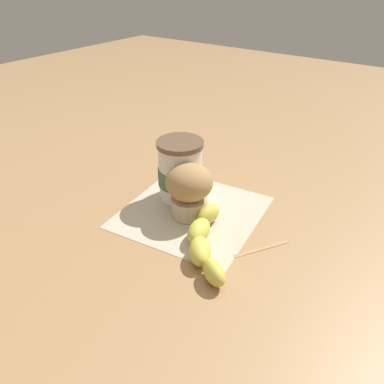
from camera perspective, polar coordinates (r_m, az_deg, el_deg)
ground_plane at (r=0.76m, az=0.00°, el=-3.09°), size 3.00×3.00×0.00m
paper_napkin at (r=0.76m, az=0.00°, el=-3.04°), size 0.29×0.29×0.00m
coffee_cup at (r=0.77m, az=-1.77°, el=3.20°), size 0.09×0.09×0.13m
muffin at (r=0.72m, az=-0.65°, el=0.64°), size 0.09×0.09×0.11m
banana at (r=0.65m, az=1.84°, el=-7.41°), size 0.14×0.18×0.04m
wooden_stirrer at (r=0.68m, az=10.51°, el=-8.49°), size 0.06×0.10×0.00m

